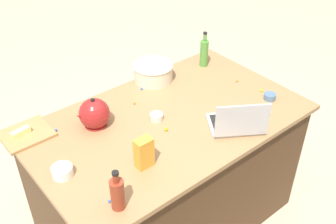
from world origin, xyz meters
TOP-DOWN VIEW (x-y plane):
  - ground_plane at (0.00, 0.00)m, footprint 12.00×12.00m
  - island_counter at (0.00, 0.00)m, footprint 1.65×0.99m
  - laptop at (-0.24, 0.33)m, footprint 0.38×0.36m
  - mixing_bowl_large at (-0.21, -0.41)m, footprint 0.27×0.27m
  - bottle_olive at (-0.61, -0.34)m, footprint 0.06×0.06m
  - bottle_soy at (0.60, 0.38)m, footprint 0.07×0.07m
  - kettle at (0.36, -0.22)m, footprint 0.21×0.18m
  - cutting_board at (0.72, -0.39)m, footprint 0.27×0.24m
  - butter_stick_left at (0.74, -0.39)m, footprint 0.11×0.05m
  - ramekin_small at (0.06, -0.04)m, footprint 0.08×0.08m
  - ramekin_medium at (-0.64, 0.25)m, footprint 0.08×0.08m
  - ramekin_wide at (0.71, 0.03)m, footprint 0.11×0.11m
  - candy_bag at (0.35, 0.23)m, footprint 0.09×0.06m
  - candy_0 at (-0.63, -0.03)m, footprint 0.01×0.01m
  - candy_1 at (0.62, 0.33)m, footprint 0.01×0.01m
  - candy_2 at (0.57, -0.32)m, footprint 0.02×0.02m
  - candy_3 at (-0.07, -0.36)m, footprint 0.02×0.02m
  - candy_4 at (0.07, -0.25)m, footprint 0.01×0.01m
  - candy_5 at (-0.66, 0.16)m, footprint 0.02×0.02m
  - candy_6 at (0.08, 0.08)m, footprint 0.02×0.02m

SIDE VIEW (x-z plane):
  - ground_plane at x=0.00m, z-range 0.00..0.00m
  - island_counter at x=0.00m, z-range 0.00..0.90m
  - candy_4 at x=0.07m, z-range 0.90..0.91m
  - candy_0 at x=-0.63m, z-range 0.90..0.91m
  - candy_1 at x=0.62m, z-range 0.90..0.91m
  - candy_2 at x=0.57m, z-range 0.90..0.92m
  - candy_3 at x=-0.07m, z-range 0.90..0.92m
  - cutting_board at x=0.72m, z-range 0.90..0.92m
  - candy_5 at x=-0.66m, z-range 0.90..0.92m
  - candy_6 at x=0.08m, z-range 0.90..0.92m
  - ramekin_medium at x=-0.64m, z-range 0.90..0.94m
  - ramekin_small at x=0.06m, z-range 0.90..0.94m
  - ramekin_wide at x=0.71m, z-range 0.90..0.95m
  - butter_stick_left at x=0.74m, z-range 0.92..0.95m
  - laptop at x=-0.24m, z-range 0.84..1.06m
  - mixing_bowl_large at x=-0.21m, z-range 0.90..1.02m
  - kettle at x=0.36m, z-range 0.88..1.08m
  - candy_bag at x=0.35m, z-range 0.90..1.07m
  - bottle_soy at x=0.60m, z-range 0.88..1.10m
  - bottle_olive at x=-0.61m, z-range 0.87..1.13m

